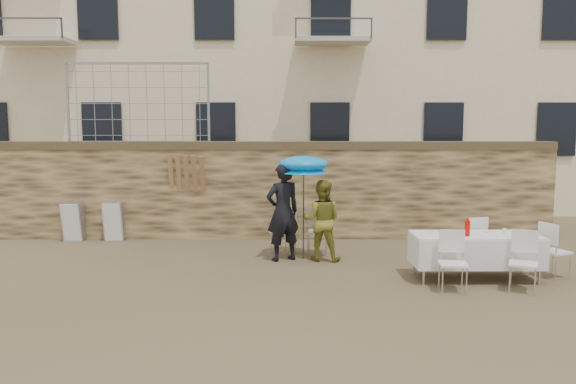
{
  "coord_description": "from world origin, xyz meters",
  "views": [
    {
      "loc": [
        0.36,
        -7.92,
        2.59
      ],
      "look_at": [
        0.4,
        2.2,
        1.4
      ],
      "focal_mm": 35.0,
      "sensor_mm": 36.0,
      "label": 1
    }
  ],
  "objects_px": {
    "table_chair_back": "(472,242)",
    "couple_chair_right": "(317,231)",
    "man_suit": "(283,212)",
    "chair_stack_left": "(76,220)",
    "table_chair_front_left": "(453,262)",
    "chair_stack_right": "(116,220)",
    "banquet_table": "(476,237)",
    "table_chair_front_right": "(523,262)",
    "umbrella": "(304,167)",
    "woman_dress": "(322,220)",
    "couple_chair_left": "(283,231)",
    "soda_bottle": "(467,228)",
    "table_chair_side": "(555,250)"
  },
  "relations": [
    {
      "from": "table_chair_side",
      "to": "man_suit",
      "type": "bearing_deg",
      "value": 51.51
    },
    {
      "from": "banquet_table",
      "to": "table_chair_front_right",
      "type": "bearing_deg",
      "value": -56.31
    },
    {
      "from": "table_chair_back",
      "to": "couple_chair_right",
      "type": "bearing_deg",
      "value": -39.2
    },
    {
      "from": "chair_stack_right",
      "to": "table_chair_front_right",
      "type": "bearing_deg",
      "value": -28.36
    },
    {
      "from": "banquet_table",
      "to": "chair_stack_right",
      "type": "relative_size",
      "value": 2.28
    },
    {
      "from": "man_suit",
      "to": "chair_stack_right",
      "type": "bearing_deg",
      "value": -54.52
    },
    {
      "from": "table_chair_front_left",
      "to": "chair_stack_right",
      "type": "bearing_deg",
      "value": 154.27
    },
    {
      "from": "table_chair_back",
      "to": "table_chair_side",
      "type": "xyz_separation_m",
      "value": [
        1.2,
        -0.7,
        0.0
      ]
    },
    {
      "from": "table_chair_front_right",
      "to": "couple_chair_left",
      "type": "bearing_deg",
      "value": 169.84
    },
    {
      "from": "banquet_table",
      "to": "table_chair_side",
      "type": "distance_m",
      "value": 1.43
    },
    {
      "from": "umbrella",
      "to": "table_chair_side",
      "type": "xyz_separation_m",
      "value": [
        4.27,
        -1.37,
        -1.32
      ]
    },
    {
      "from": "couple_chair_left",
      "to": "woman_dress",
      "type": "bearing_deg",
      "value": 108.26
    },
    {
      "from": "woman_dress",
      "to": "table_chair_front_right",
      "type": "xyz_separation_m",
      "value": [
        3.02,
        -2.12,
        -0.3
      ]
    },
    {
      "from": "table_chair_front_left",
      "to": "table_chair_front_right",
      "type": "xyz_separation_m",
      "value": [
        1.1,
        0.0,
        0.0
      ]
    },
    {
      "from": "umbrella",
      "to": "couple_chair_left",
      "type": "distance_m",
      "value": 1.45
    },
    {
      "from": "woman_dress",
      "to": "couple_chair_right",
      "type": "height_order",
      "value": "woman_dress"
    },
    {
      "from": "couple_chair_right",
      "to": "chair_stack_right",
      "type": "height_order",
      "value": "couple_chair_right"
    },
    {
      "from": "table_chair_back",
      "to": "woman_dress",
      "type": "bearing_deg",
      "value": -29.02
    },
    {
      "from": "man_suit",
      "to": "table_chair_front_left",
      "type": "relative_size",
      "value": 1.98
    },
    {
      "from": "couple_chair_right",
      "to": "soda_bottle",
      "type": "height_order",
      "value": "soda_bottle"
    },
    {
      "from": "umbrella",
      "to": "couple_chair_right",
      "type": "relative_size",
      "value": 2.0
    },
    {
      "from": "woman_dress",
      "to": "banquet_table",
      "type": "xyz_separation_m",
      "value": [
        2.52,
        -1.37,
        -0.05
      ]
    },
    {
      "from": "banquet_table",
      "to": "table_chair_back",
      "type": "distance_m",
      "value": 0.86
    },
    {
      "from": "table_chair_front_right",
      "to": "table_chair_front_left",
      "type": "bearing_deg",
      "value": -154.86
    },
    {
      "from": "man_suit",
      "to": "banquet_table",
      "type": "relative_size",
      "value": 0.91
    },
    {
      "from": "chair_stack_left",
      "to": "soda_bottle",
      "type": "bearing_deg",
      "value": -24.18
    },
    {
      "from": "man_suit",
      "to": "chair_stack_left",
      "type": "height_order",
      "value": "man_suit"
    },
    {
      "from": "couple_chair_left",
      "to": "chair_stack_left",
      "type": "height_order",
      "value": "couple_chair_left"
    },
    {
      "from": "couple_chair_left",
      "to": "table_chair_side",
      "type": "bearing_deg",
      "value": 123.23
    },
    {
      "from": "soda_bottle",
      "to": "table_chair_back",
      "type": "xyz_separation_m",
      "value": [
        0.4,
        0.95,
        -0.43
      ]
    },
    {
      "from": "man_suit",
      "to": "woman_dress",
      "type": "bearing_deg",
      "value": 152.86
    },
    {
      "from": "man_suit",
      "to": "umbrella",
      "type": "height_order",
      "value": "umbrella"
    },
    {
      "from": "soda_bottle",
      "to": "table_chair_side",
      "type": "relative_size",
      "value": 0.27
    },
    {
      "from": "woman_dress",
      "to": "table_chair_back",
      "type": "relative_size",
      "value": 1.63
    },
    {
      "from": "banquet_table",
      "to": "table_chair_back",
      "type": "bearing_deg",
      "value": 75.96
    },
    {
      "from": "table_chair_back",
      "to": "table_chair_front_right",
      "type": "bearing_deg",
      "value": 83.76
    },
    {
      "from": "table_chair_front_left",
      "to": "table_chair_back",
      "type": "bearing_deg",
      "value": 69.23
    },
    {
      "from": "couple_chair_right",
      "to": "soda_bottle",
      "type": "bearing_deg",
      "value": 145.74
    },
    {
      "from": "couple_chair_right",
      "to": "chair_stack_right",
      "type": "distance_m",
      "value": 4.75
    },
    {
      "from": "table_chair_front_right",
      "to": "umbrella",
      "type": "bearing_deg",
      "value": 171.77
    },
    {
      "from": "table_chair_side",
      "to": "chair_stack_right",
      "type": "height_order",
      "value": "table_chair_side"
    },
    {
      "from": "man_suit",
      "to": "soda_bottle",
      "type": "xyz_separation_m",
      "value": [
        3.07,
        -1.52,
        -0.05
      ]
    },
    {
      "from": "table_chair_front_left",
      "to": "woman_dress",
      "type": "bearing_deg",
      "value": 138.71
    },
    {
      "from": "soda_bottle",
      "to": "chair_stack_right",
      "type": "relative_size",
      "value": 0.28
    },
    {
      "from": "couple_chair_right",
      "to": "table_chair_front_left",
      "type": "relative_size",
      "value": 1.0
    },
    {
      "from": "table_chair_side",
      "to": "banquet_table",
      "type": "bearing_deg",
      "value": 70.81
    },
    {
      "from": "table_chair_front_right",
      "to": "table_chair_side",
      "type": "xyz_separation_m",
      "value": [
        0.9,
        0.85,
        0.0
      ]
    },
    {
      "from": "table_chair_front_right",
      "to": "chair_stack_left",
      "type": "bearing_deg",
      "value": 179.37
    },
    {
      "from": "banquet_table",
      "to": "couple_chair_left",
      "type": "bearing_deg",
      "value": 149.59
    },
    {
      "from": "table_chair_back",
      "to": "chair_stack_right",
      "type": "distance_m",
      "value": 7.73
    }
  ]
}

